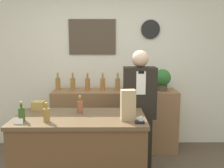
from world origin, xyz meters
name	(u,v)px	position (x,y,z in m)	size (l,w,h in m)	color
back_wall	(107,63)	(0.00, 2.00, 1.36)	(5.20, 0.09, 2.70)	silver
back_shelf	(115,120)	(0.12, 1.71, 0.48)	(1.90, 0.46, 0.95)	#8E6642
display_counter	(81,156)	(-0.28, 0.52, 0.45)	(1.39, 0.70, 0.90)	brown
shopkeeper	(139,113)	(0.42, 1.02, 0.79)	(0.40, 0.25, 1.59)	black
potted_plant	(162,79)	(0.84, 1.70, 1.13)	(0.26, 0.26, 0.33)	#4C3D2D
paper_bag	(128,105)	(0.23, 0.40, 1.06)	(0.15, 0.11, 0.31)	tan
tape_dispenser	(140,121)	(0.34, 0.29, 0.92)	(0.09, 0.06, 0.07)	black
price_card_left	(18,121)	(-0.84, 0.26, 0.93)	(0.09, 0.02, 0.06)	white
gift_box	(38,106)	(-0.79, 0.79, 0.95)	(0.15, 0.14, 0.10)	tan
counter_bottle_0	(22,114)	(-0.84, 0.37, 0.98)	(0.06, 0.06, 0.20)	#325221
counter_bottle_1	(47,115)	(-0.58, 0.33, 0.98)	(0.06, 0.06, 0.20)	olive
counter_bottle_2	(80,107)	(-0.29, 0.65, 0.98)	(0.06, 0.06, 0.20)	#955435
shelf_bottle_0	(58,84)	(-0.75, 1.73, 1.05)	(0.08, 0.08, 0.28)	olive
shelf_bottle_1	(73,84)	(-0.52, 1.73, 1.05)	(0.08, 0.08, 0.28)	olive
shelf_bottle_2	(88,84)	(-0.30, 1.70, 1.05)	(0.08, 0.08, 0.28)	#9E6431
shelf_bottle_3	(103,84)	(-0.07, 1.72, 1.05)	(0.08, 0.08, 0.28)	#A56C37
shelf_bottle_4	(118,84)	(0.16, 1.71, 1.05)	(0.08, 0.08, 0.28)	olive
shelf_bottle_5	(132,84)	(0.39, 1.73, 1.05)	(0.08, 0.08, 0.28)	#A26C34
shelf_bottle_6	(147,84)	(0.62, 1.73, 1.05)	(0.08, 0.08, 0.28)	#A56A3B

